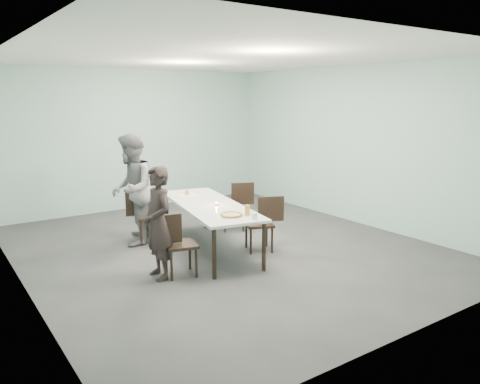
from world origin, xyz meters
TOP-DOWN VIEW (x-y plane):
  - ground at (0.00, 0.00)m, footprint 7.00×7.00m
  - room_shell at (0.00, 0.00)m, footprint 6.02×7.02m
  - table at (-0.24, 0.05)m, footprint 1.38×2.72m
  - chair_near_left at (-1.21, -0.66)m, footprint 0.65×0.51m
  - chair_far_left at (-0.92, 0.98)m, footprint 0.65×0.54m
  - chair_near_right at (0.46, -0.48)m, footprint 0.65×0.55m
  - chair_far_right at (0.79, 0.77)m, footprint 0.65×0.55m
  - diner_near at (-1.41, -0.60)m, footprint 0.37×0.56m
  - diner_far at (-1.11, 1.05)m, footprint 1.05×1.12m
  - pizza at (-0.39, -0.82)m, footprint 0.34×0.34m
  - side_plate at (-0.17, -0.51)m, footprint 0.18×0.18m
  - beer_glass at (-0.18, -0.92)m, footprint 0.08×0.08m
  - water_tumbler at (-0.21, -1.13)m, footprint 0.08×0.08m
  - tealight at (-0.19, -0.11)m, footprint 0.06×0.06m
  - amber_tumbler at (-0.20, 0.84)m, footprint 0.07×0.07m
  - menu at (-0.20, 0.83)m, footprint 0.34×0.27m

SIDE VIEW (x-z plane):
  - ground at x=0.00m, z-range 0.00..0.00m
  - chair_near_left at x=-1.21m, z-range 0.07..0.94m
  - chair_far_left at x=-0.92m, z-range 0.07..0.94m
  - chair_near_right at x=0.46m, z-range 0.07..0.94m
  - chair_far_right at x=0.79m, z-range 0.07..0.94m
  - table at x=-0.24m, z-range 0.32..1.07m
  - menu at x=-0.20m, z-range 0.75..0.76m
  - side_plate at x=-0.17m, z-range 0.75..0.76m
  - diner_near at x=-1.41m, z-range 0.00..1.53m
  - pizza at x=-0.39m, z-range 0.75..0.79m
  - tealight at x=-0.19m, z-range 0.75..0.79m
  - amber_tumbler at x=-0.20m, z-range 0.75..0.83m
  - water_tumbler at x=-0.21m, z-range 0.75..0.84m
  - beer_glass at x=-0.18m, z-range 0.75..0.90m
  - diner_far at x=-1.11m, z-range 0.00..1.84m
  - room_shell at x=0.00m, z-range 0.52..3.53m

